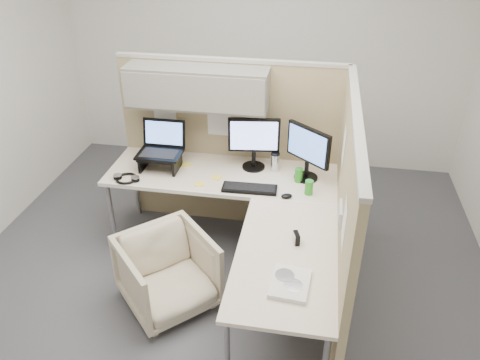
% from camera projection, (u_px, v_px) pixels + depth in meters
% --- Properties ---
extents(ground, '(4.50, 4.50, 0.00)m').
position_uv_depth(ground, '(223.00, 280.00, 3.95)').
color(ground, '#43434A').
rests_on(ground, ground).
extents(partition_back, '(2.00, 0.36, 1.63)m').
position_uv_depth(partition_back, '(216.00, 120.00, 4.12)').
color(partition_back, tan).
rests_on(partition_back, ground).
extents(partition_right, '(0.07, 2.03, 1.63)m').
position_uv_depth(partition_right, '(342.00, 216.00, 3.34)').
color(partition_right, tan).
rests_on(partition_right, ground).
extents(desk, '(2.00, 1.98, 0.73)m').
position_uv_depth(desk, '(240.00, 206.00, 3.68)').
color(desk, beige).
rests_on(desk, ground).
extents(office_chair, '(0.88, 0.88, 0.66)m').
position_uv_depth(office_chair, '(168.00, 270.00, 3.57)').
color(office_chair, beige).
rests_on(office_chair, ground).
extents(monitor_left, '(0.44, 0.20, 0.47)m').
position_uv_depth(monitor_left, '(254.00, 139.00, 3.99)').
color(monitor_left, black).
rests_on(monitor_left, desk).
extents(monitor_right, '(0.36, 0.31, 0.47)m').
position_uv_depth(monitor_right, '(308.00, 149.00, 3.83)').
color(monitor_right, black).
rests_on(monitor_right, desk).
extents(laptop_station, '(0.38, 0.33, 0.40)m').
position_uv_depth(laptop_station, '(161.00, 151.00, 4.07)').
color(laptop_station, black).
rests_on(laptop_station, desk).
extents(keyboard, '(0.45, 0.17, 0.02)m').
position_uv_depth(keyboard, '(250.00, 188.00, 3.80)').
color(keyboard, black).
rests_on(keyboard, desk).
extents(mouse, '(0.10, 0.08, 0.03)m').
position_uv_depth(mouse, '(287.00, 196.00, 3.70)').
color(mouse, black).
rests_on(mouse, desk).
extents(travel_mug, '(0.08, 0.08, 0.16)m').
position_uv_depth(travel_mug, '(275.00, 162.00, 4.05)').
color(travel_mug, silver).
rests_on(travel_mug, desk).
extents(soda_can_green, '(0.07, 0.07, 0.12)m').
position_uv_depth(soda_can_green, '(309.00, 187.00, 3.73)').
color(soda_can_green, '#268C1E').
rests_on(soda_can_green, desk).
extents(soda_can_silver, '(0.07, 0.07, 0.12)m').
position_uv_depth(soda_can_silver, '(299.00, 175.00, 3.89)').
color(soda_can_silver, '#268C1E').
rests_on(soda_can_silver, desk).
extents(sticky_note_c, '(0.09, 0.09, 0.01)m').
position_uv_depth(sticky_note_c, '(187.00, 165.00, 4.17)').
color(sticky_note_c, yellow).
rests_on(sticky_note_c, desk).
extents(sticky_note_d, '(0.09, 0.09, 0.01)m').
position_uv_depth(sticky_note_d, '(216.00, 178.00, 3.97)').
color(sticky_note_d, yellow).
rests_on(sticky_note_d, desk).
extents(sticky_note_b, '(0.10, 0.10, 0.01)m').
position_uv_depth(sticky_note_b, '(227.00, 189.00, 3.81)').
color(sticky_note_b, yellow).
rests_on(sticky_note_b, desk).
extents(sticky_note_a, '(0.09, 0.09, 0.01)m').
position_uv_depth(sticky_note_a, '(200.00, 184.00, 3.88)').
color(sticky_note_a, yellow).
rests_on(sticky_note_a, desk).
extents(headphones, '(0.23, 0.20, 0.03)m').
position_uv_depth(headphones, '(126.00, 178.00, 3.94)').
color(headphones, black).
rests_on(headphones, desk).
extents(paper_stack, '(0.25, 0.31, 0.03)m').
position_uv_depth(paper_stack, '(290.00, 283.00, 2.85)').
color(paper_stack, white).
rests_on(paper_stack, desk).
extents(desk_clock, '(0.06, 0.09, 0.08)m').
position_uv_depth(desk_clock, '(296.00, 238.00, 3.20)').
color(desk_clock, black).
rests_on(desk_clock, desk).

